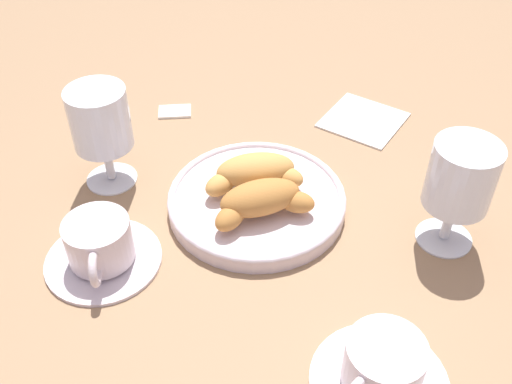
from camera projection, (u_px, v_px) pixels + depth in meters
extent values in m
plane|color=#997551|center=(252.00, 207.00, 0.77)|extent=(2.20, 2.20, 0.00)
cylinder|color=silver|center=(256.00, 204.00, 0.76)|extent=(0.23, 0.23, 0.02)
torus|color=silver|center=(256.00, 199.00, 0.75)|extent=(0.23, 0.23, 0.01)
ellipsoid|color=#D6994C|center=(252.00, 169.00, 0.76)|extent=(0.11, 0.08, 0.04)
ellipsoid|color=#D6994C|center=(220.00, 184.00, 0.75)|extent=(0.05, 0.05, 0.03)
ellipsoid|color=#D6994C|center=(287.00, 177.00, 0.76)|extent=(0.05, 0.04, 0.03)
ellipsoid|color=#BC7A38|center=(260.00, 198.00, 0.72)|extent=(0.11, 0.09, 0.04)
ellipsoid|color=#BC7A38|center=(230.00, 218.00, 0.70)|extent=(0.04, 0.05, 0.03)
ellipsoid|color=#BC7A38|center=(297.00, 202.00, 0.72)|extent=(0.04, 0.03, 0.03)
cylinder|color=silver|center=(103.00, 259.00, 0.70)|extent=(0.14, 0.14, 0.01)
cylinder|color=silver|center=(99.00, 240.00, 0.68)|extent=(0.08, 0.08, 0.05)
cylinder|color=brown|center=(95.00, 227.00, 0.66)|extent=(0.07, 0.07, 0.01)
torus|color=silver|center=(95.00, 269.00, 0.64)|extent=(0.02, 0.04, 0.04)
cylinder|color=silver|center=(379.00, 381.00, 0.58)|extent=(0.14, 0.14, 0.01)
cylinder|color=silver|center=(384.00, 363.00, 0.56)|extent=(0.08, 0.08, 0.05)
cylinder|color=brown|center=(387.00, 350.00, 0.54)|extent=(0.07, 0.07, 0.01)
cylinder|color=white|center=(444.00, 238.00, 0.72)|extent=(0.07, 0.07, 0.01)
cylinder|color=white|center=(449.00, 220.00, 0.70)|extent=(0.01, 0.01, 0.05)
cylinder|color=white|center=(462.00, 176.00, 0.66)|extent=(0.08, 0.08, 0.08)
cylinder|color=gold|center=(461.00, 181.00, 0.66)|extent=(0.07, 0.07, 0.06)
cylinder|color=white|center=(112.00, 178.00, 0.81)|extent=(0.07, 0.07, 0.01)
cylinder|color=white|center=(108.00, 161.00, 0.79)|extent=(0.01, 0.01, 0.05)
cylinder|color=white|center=(100.00, 118.00, 0.74)|extent=(0.08, 0.08, 0.08)
cylinder|color=#E0CC4C|center=(101.00, 126.00, 0.75)|extent=(0.07, 0.07, 0.05)
cube|color=white|center=(175.00, 110.00, 0.93)|extent=(0.06, 0.05, 0.01)
cube|color=silver|center=(363.00, 119.00, 0.91)|extent=(0.14, 0.14, 0.01)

